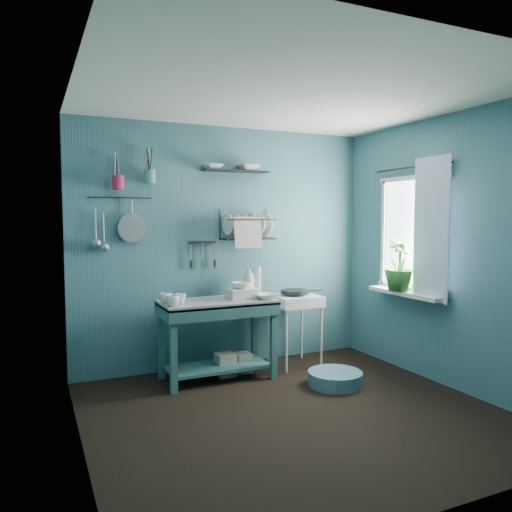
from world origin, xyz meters
name	(u,v)px	position (x,y,z in m)	size (l,w,h in m)	color
floor	(294,413)	(0.00, 0.00, 0.00)	(3.20, 3.20, 0.00)	black
ceiling	(296,94)	(0.00, 0.00, 2.50)	(3.20, 3.20, 0.00)	silver
wall_back	(226,247)	(0.00, 1.50, 1.25)	(3.20, 3.20, 0.00)	#315C65
wall_front	(439,278)	(0.00, -1.50, 1.25)	(3.20, 3.20, 0.00)	#315C65
wall_left	(79,265)	(-1.60, 0.00, 1.25)	(3.00, 3.00, 0.00)	#315C65
wall_right	(449,252)	(1.60, 0.00, 1.25)	(3.00, 3.00, 0.00)	#315C65
work_counter	(217,339)	(-0.26, 1.06, 0.39)	(1.09, 0.54, 0.77)	#2D5F5C
mug_left	(173,301)	(-0.74, 0.90, 0.82)	(0.12, 0.12, 0.10)	silver
mug_mid	(180,299)	(-0.64, 1.00, 0.82)	(0.10, 0.10, 0.09)	silver
mug_right	(166,298)	(-0.76, 1.06, 0.82)	(0.12, 0.12, 0.10)	silver
wash_tub	(242,293)	(-0.01, 1.04, 0.82)	(0.28, 0.22, 0.10)	beige
tub_bowl	(242,285)	(-0.01, 1.04, 0.90)	(0.20, 0.20, 0.06)	silver
soap_bottle	(249,280)	(0.16, 1.26, 0.92)	(0.12, 0.12, 0.30)	beige
water_bottle	(257,280)	(0.26, 1.28, 0.91)	(0.09, 0.09, 0.28)	#A5AFB8
counter_bowl	(266,296)	(0.19, 0.91, 0.80)	(0.22, 0.22, 0.05)	silver
hotplate_stand	(295,330)	(0.63, 1.15, 0.37)	(0.47, 0.47, 0.75)	silver
frying_pan	(295,292)	(0.63, 1.15, 0.79)	(0.30, 0.30, 0.04)	black
knife_strip	(202,242)	(-0.27, 1.47, 1.31)	(0.32, 0.02, 0.03)	black
dish_rack	(248,224)	(0.19, 1.37, 1.49)	(0.55, 0.24, 0.32)	black
upper_shelf	(236,171)	(0.08, 1.40, 2.04)	(0.70, 0.18, 0.01)	black
shelf_bowl_left	(213,168)	(-0.18, 1.40, 2.06)	(0.21, 0.21, 0.05)	silver
shelf_bowl_right	(248,168)	(0.21, 1.40, 2.08)	(0.23, 0.23, 0.06)	silver
utensil_cup_magenta	(118,183)	(-1.11, 1.42, 1.89)	(0.11, 0.11, 0.13)	#AD1F42
utensil_cup_teal	(150,177)	(-0.81, 1.42, 1.95)	(0.11, 0.11, 0.13)	teal
colander	(132,228)	(-0.98, 1.45, 1.46)	(0.28, 0.28, 0.03)	gray
ladle_outer	(96,225)	(-1.32, 1.46, 1.49)	(0.01, 0.01, 0.30)	gray
ladle_inner	(104,229)	(-1.25, 1.46, 1.45)	(0.01, 0.01, 0.30)	gray
hook_rail	(120,198)	(-1.09, 1.47, 1.75)	(0.01, 0.01, 0.60)	black
window_glass	(413,234)	(1.59, 0.45, 1.40)	(1.10, 1.10, 0.00)	white
windowsill	(405,293)	(1.50, 0.45, 0.81)	(0.16, 0.95, 0.04)	silver
curtain	(431,229)	(1.52, 0.15, 1.45)	(1.35, 1.35, 0.00)	white
curtain_rod	(411,167)	(1.54, 0.45, 2.05)	(0.02, 0.02, 1.05)	black
potted_plant	(400,265)	(1.47, 0.50, 1.09)	(0.29, 0.29, 0.52)	#2D6F2C
storage_tin_large	(225,365)	(-0.16, 1.11, 0.11)	(0.18, 0.18, 0.22)	tan
storage_tin_small	(243,363)	(0.04, 1.14, 0.10)	(0.15, 0.15, 0.20)	tan
floor_basin	(335,378)	(0.67, 0.42, 0.07)	(0.51, 0.51, 0.13)	teal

